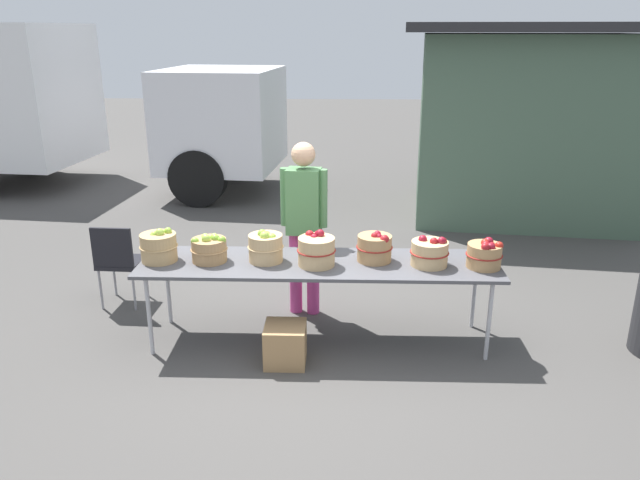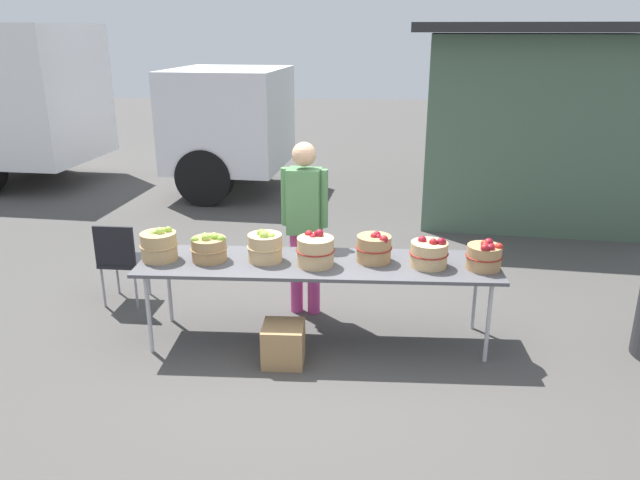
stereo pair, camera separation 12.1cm
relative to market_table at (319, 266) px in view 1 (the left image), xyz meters
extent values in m
plane|color=#474442|center=(0.00, 0.00, -0.72)|extent=(40.00, 40.00, 0.00)
cube|color=#4C4C51|center=(0.00, 0.00, 0.02)|extent=(3.10, 0.76, 0.03)
cylinder|color=#B2B2B7|center=(-1.43, -0.30, -0.36)|extent=(0.04, 0.04, 0.72)
cylinder|color=#B2B2B7|center=(1.43, -0.30, -0.36)|extent=(0.04, 0.04, 0.72)
cylinder|color=#B2B2B7|center=(-1.43, 0.30, -0.36)|extent=(0.04, 0.04, 0.72)
cylinder|color=#B2B2B7|center=(1.43, 0.30, -0.36)|extent=(0.04, 0.04, 0.72)
cylinder|color=tan|center=(-1.39, -0.01, 0.16)|extent=(0.31, 0.31, 0.24)
torus|color=tan|center=(-1.39, -0.01, 0.17)|extent=(0.33, 0.33, 0.01)
sphere|color=#8CB738|center=(-1.31, 0.04, 0.29)|extent=(0.06, 0.06, 0.06)
sphere|color=#8CB738|center=(-1.41, -0.01, 0.27)|extent=(0.06, 0.06, 0.06)
sphere|color=#9EC647|center=(-1.37, -0.01, 0.29)|extent=(0.08, 0.08, 0.08)
sphere|color=#9EC647|center=(-1.32, 0.06, 0.28)|extent=(0.06, 0.06, 0.06)
sphere|color=#9EC647|center=(-1.42, -0.01, 0.26)|extent=(0.07, 0.07, 0.07)
cylinder|color=#A87F51|center=(-0.95, 0.00, 0.13)|extent=(0.30, 0.30, 0.20)
torus|color=#A87F51|center=(-0.95, 0.00, 0.14)|extent=(0.32, 0.32, 0.01)
sphere|color=#9EC647|center=(-0.96, -0.04, 0.25)|extent=(0.08, 0.08, 0.08)
sphere|color=#8CB738|center=(-0.96, 0.03, 0.22)|extent=(0.07, 0.07, 0.07)
sphere|color=#7AA833|center=(-1.06, -0.05, 0.23)|extent=(0.07, 0.07, 0.07)
sphere|color=#7AA833|center=(-0.83, -0.02, 0.23)|extent=(0.07, 0.07, 0.07)
sphere|color=#9EC647|center=(-0.90, 0.02, 0.25)|extent=(0.06, 0.06, 0.06)
sphere|color=#7AA833|center=(-0.89, 0.00, 0.24)|extent=(0.07, 0.07, 0.07)
sphere|color=#9EC647|center=(-1.00, 0.07, 0.23)|extent=(0.07, 0.07, 0.07)
cylinder|color=tan|center=(-0.46, 0.02, 0.15)|extent=(0.29, 0.29, 0.24)
torus|color=tan|center=(-0.46, 0.02, 0.16)|extent=(0.31, 0.31, 0.01)
sphere|color=#7AA833|center=(-0.45, 0.02, 0.27)|extent=(0.07, 0.07, 0.07)
sphere|color=#7AA833|center=(-0.49, 0.02, 0.28)|extent=(0.08, 0.08, 0.08)
sphere|color=#9EC647|center=(-0.44, -0.01, 0.27)|extent=(0.06, 0.06, 0.06)
sphere|color=#9EC647|center=(-0.46, -0.04, 0.28)|extent=(0.08, 0.08, 0.08)
sphere|color=#9EC647|center=(-0.40, -0.02, 0.26)|extent=(0.08, 0.08, 0.08)
cylinder|color=tan|center=(-0.02, -0.07, 0.16)|extent=(0.31, 0.31, 0.25)
torus|color=maroon|center=(-0.02, -0.07, 0.17)|extent=(0.33, 0.33, 0.01)
sphere|color=maroon|center=(-0.01, 0.05, 0.27)|extent=(0.07, 0.07, 0.07)
sphere|color=maroon|center=(-0.04, -0.03, 0.27)|extent=(0.06, 0.06, 0.06)
sphere|color=maroon|center=(0.01, -0.01, 0.30)|extent=(0.07, 0.07, 0.07)
sphere|color=maroon|center=(-0.08, 0.02, 0.28)|extent=(0.08, 0.08, 0.08)
cylinder|color=#A87F51|center=(0.48, 0.06, 0.15)|extent=(0.30, 0.30, 0.23)
torus|color=maroon|center=(0.48, 0.06, 0.16)|extent=(0.32, 0.32, 0.01)
sphere|color=maroon|center=(0.50, 0.08, 0.27)|extent=(0.07, 0.07, 0.07)
sphere|color=maroon|center=(0.48, 0.04, 0.27)|extent=(0.07, 0.07, 0.07)
sphere|color=maroon|center=(0.51, 0.04, 0.25)|extent=(0.07, 0.07, 0.07)
sphere|color=maroon|center=(0.56, -0.03, 0.26)|extent=(0.08, 0.08, 0.08)
cylinder|color=tan|center=(0.94, -0.04, 0.14)|extent=(0.31, 0.31, 0.21)
torus|color=maroon|center=(0.94, -0.04, 0.15)|extent=(0.33, 0.33, 0.01)
sphere|color=maroon|center=(0.88, 0.00, 0.25)|extent=(0.07, 0.07, 0.07)
sphere|color=maroon|center=(1.04, -0.06, 0.26)|extent=(0.07, 0.07, 0.07)
sphere|color=maroon|center=(0.97, -0.06, 0.26)|extent=(0.07, 0.07, 0.07)
sphere|color=#B22319|center=(1.05, -0.03, 0.25)|extent=(0.07, 0.07, 0.07)
cylinder|color=#A87F51|center=(1.40, -0.07, 0.14)|extent=(0.29, 0.29, 0.20)
torus|color=maroon|center=(1.40, -0.07, 0.15)|extent=(0.31, 0.31, 0.01)
sphere|color=maroon|center=(1.42, -0.15, 0.24)|extent=(0.07, 0.07, 0.07)
sphere|color=maroon|center=(1.44, -0.08, 0.23)|extent=(0.07, 0.07, 0.07)
sphere|color=maroon|center=(1.37, -0.18, 0.25)|extent=(0.07, 0.07, 0.07)
sphere|color=maroon|center=(1.43, -0.05, 0.26)|extent=(0.08, 0.08, 0.08)
sphere|color=#B22319|center=(1.50, -0.11, 0.24)|extent=(0.07, 0.07, 0.07)
sphere|color=#B22319|center=(1.40, -0.07, 0.25)|extent=(0.07, 0.07, 0.07)
sphere|color=maroon|center=(1.40, -0.09, 0.24)|extent=(0.07, 0.07, 0.07)
cylinder|color=#CC3F8C|center=(-0.08, 0.56, -0.30)|extent=(0.12, 0.12, 0.83)
cylinder|color=#CC3F8C|center=(-0.25, 0.59, -0.30)|extent=(0.12, 0.12, 0.83)
cube|color=#4C7F4C|center=(-0.16, 0.57, 0.42)|extent=(0.34, 0.26, 0.62)
sphere|color=tan|center=(-0.16, 0.57, 0.86)|extent=(0.22, 0.22, 0.22)
cylinder|color=#4C7F4C|center=(0.02, 0.55, 0.45)|extent=(0.09, 0.09, 0.55)
cylinder|color=#4C7F4C|center=(-0.34, 0.60, 0.45)|extent=(0.09, 0.09, 0.55)
cube|color=silver|center=(-1.80, 5.31, 0.53)|extent=(2.00, 2.27, 1.60)
cube|color=black|center=(-0.95, 5.22, 0.85)|extent=(0.21, 1.76, 0.80)
cylinder|color=black|center=(-1.86, 6.27, -0.27)|extent=(0.92, 0.37, 0.90)
cylinder|color=black|center=(-2.05, 4.38, -0.27)|extent=(0.92, 0.37, 0.90)
cylinder|color=black|center=(-5.78, 6.66, -0.27)|extent=(0.92, 0.37, 0.90)
cube|color=#47604C|center=(2.87, 4.22, 0.58)|extent=(3.27, 2.75, 2.60)
cube|color=#262628|center=(2.87, 4.22, 1.96)|extent=(3.83, 3.30, 0.12)
cube|color=white|center=(3.02, 3.02, 0.78)|extent=(1.39, 0.21, 0.90)
cube|color=black|center=(-2.01, 0.73, -0.28)|extent=(0.42, 0.42, 0.04)
cube|color=black|center=(-2.02, 0.55, -0.06)|extent=(0.40, 0.05, 0.40)
cylinder|color=gray|center=(-1.84, 0.89, -0.51)|extent=(0.02, 0.02, 0.42)
cylinder|color=gray|center=(-2.18, 0.91, -0.51)|extent=(0.02, 0.02, 0.42)
cylinder|color=gray|center=(-1.85, 0.55, -0.51)|extent=(0.02, 0.02, 0.42)
cylinder|color=gray|center=(-2.19, 0.57, -0.51)|extent=(0.02, 0.02, 0.42)
cube|color=#A87F51|center=(-0.27, -0.41, -0.55)|extent=(0.34, 0.34, 0.34)
camera|label=1|loc=(0.17, -4.93, 1.95)|focal=34.32mm
camera|label=2|loc=(0.29, -4.93, 1.95)|focal=34.32mm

